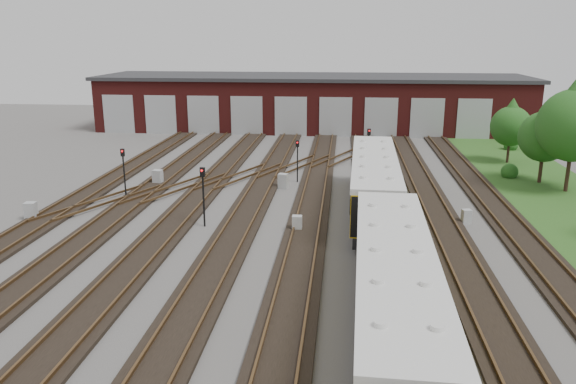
# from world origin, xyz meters

# --- Properties ---
(ground) EXTENTS (120.00, 120.00, 0.00)m
(ground) POSITION_xyz_m (0.00, 0.00, 0.00)
(ground) COLOR #454340
(ground) RESTS_ON ground
(track_network) EXTENTS (30.40, 70.00, 0.33)m
(track_network) POSITION_xyz_m (-0.17, 0.59, 0.11)
(track_network) COLOR black
(track_network) RESTS_ON ground
(maintenance_shed) EXTENTS (51.00, 12.50, 6.35)m
(maintenance_shed) POSITION_xyz_m (-0.01, 39.97, 3.20)
(maintenance_shed) COLOR #551615
(maintenance_shed) RESTS_ON ground
(grass_verge) EXTENTS (8.00, 55.00, 0.05)m
(grass_verge) POSITION_xyz_m (19.00, 10.00, 0.03)
(grass_verge) COLOR #1D4B19
(grass_verge) RESTS_ON ground
(metro_train) EXTENTS (3.21, 47.66, 3.22)m
(metro_train) POSITION_xyz_m (6.00, -9.66, 1.98)
(metro_train) COLOR black
(metro_train) RESTS_ON ground
(signal_mast_0) EXTENTS (0.28, 0.26, 3.54)m
(signal_mast_0) POSITION_xyz_m (-10.93, 7.53, 2.25)
(signal_mast_0) COLOR black
(signal_mast_0) RESTS_ON ground
(signal_mast_1) EXTENTS (0.30, 0.28, 3.59)m
(signal_mast_1) POSITION_xyz_m (-4.08, 2.36, 2.29)
(signal_mast_1) COLOR black
(signal_mast_1) RESTS_ON ground
(signal_mast_2) EXTENTS (0.26, 0.25, 3.27)m
(signal_mast_2) POSITION_xyz_m (0.51, 13.35, 2.08)
(signal_mast_2) COLOR black
(signal_mast_2) RESTS_ON ground
(signal_mast_3) EXTENTS (0.31, 0.29, 3.34)m
(signal_mast_3) POSITION_xyz_m (6.11, 19.07, 2.14)
(signal_mast_3) COLOR black
(signal_mast_3) RESTS_ON ground
(relay_cabinet_0) EXTENTS (0.70, 0.60, 1.10)m
(relay_cabinet_0) POSITION_xyz_m (-15.00, 2.53, 0.55)
(relay_cabinet_0) COLOR #A5A9AA
(relay_cabinet_0) RESTS_ON ground
(relay_cabinet_1) EXTENTS (0.75, 0.66, 1.13)m
(relay_cabinet_1) POSITION_xyz_m (-9.99, 11.57, 0.56)
(relay_cabinet_1) COLOR #A5A9AA
(relay_cabinet_1) RESTS_ON ground
(relay_cabinet_2) EXTENTS (0.56, 0.47, 0.93)m
(relay_cabinet_2) POSITION_xyz_m (1.46, 2.06, 0.47)
(relay_cabinet_2) COLOR #A5A9AA
(relay_cabinet_2) RESTS_ON ground
(relay_cabinet_3) EXTENTS (0.78, 0.70, 1.12)m
(relay_cabinet_3) POSITION_xyz_m (-0.38, 11.37, 0.56)
(relay_cabinet_3) COLOR #A5A9AA
(relay_cabinet_3) RESTS_ON ground
(relay_cabinet_4) EXTENTS (0.61, 0.55, 0.88)m
(relay_cabinet_4) POSITION_xyz_m (11.48, 4.47, 0.44)
(relay_cabinet_4) COLOR #A5A9AA
(relay_cabinet_4) RESTS_ON ground
(tree_0) EXTENTS (3.49, 3.49, 5.78)m
(tree_0) POSITION_xyz_m (18.54, 22.00, 3.71)
(tree_0) COLOR #301E15
(tree_0) RESTS_ON ground
(tree_1) EXTENTS (3.83, 3.83, 6.34)m
(tree_1) POSITION_xyz_m (19.06, 14.96, 4.07)
(tree_1) COLOR #301E15
(tree_1) RESTS_ON ground
(tree_2) EXTENTS (5.15, 5.15, 8.53)m
(tree_2) POSITION_xyz_m (20.12, 12.51, 5.48)
(tree_2) COLOR #301E15
(tree_2) RESTS_ON ground
(bush_1) EXTENTS (1.33, 1.33, 1.33)m
(bush_1) POSITION_xyz_m (17.24, 16.51, 0.67)
(bush_1) COLOR #1E4B15
(bush_1) RESTS_ON ground
(bush_2) EXTENTS (1.37, 1.37, 1.37)m
(bush_2) POSITION_xyz_m (20.48, 28.13, 0.68)
(bush_2) COLOR #1E4B15
(bush_2) RESTS_ON ground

